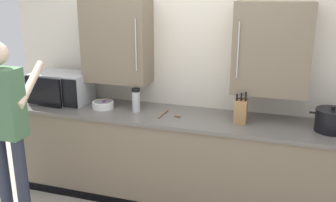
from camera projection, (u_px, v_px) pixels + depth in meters
back_wall_tiled at (193, 60)px, 3.77m from camera, size 4.05×0.44×2.69m
counter_unit at (184, 160)px, 3.76m from camera, size 3.61×0.65×0.92m
microwave_oven at (59, 87)px, 4.03m from camera, size 0.60×0.43×0.32m
stock_pot at (332, 120)px, 3.22m from camera, size 0.38×0.28×0.22m
thermos_flask at (136, 100)px, 3.71m from camera, size 0.08×0.08×0.24m
wooden_spoon at (170, 115)px, 3.63m from camera, size 0.20×0.25×0.02m
knife_block at (241, 111)px, 3.43m from camera, size 0.11×0.15×0.30m
fruit_bowl at (103, 104)px, 3.85m from camera, size 0.22×0.22×0.09m
person_figure at (5, 120)px, 3.26m from camera, size 0.44×0.65×1.69m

